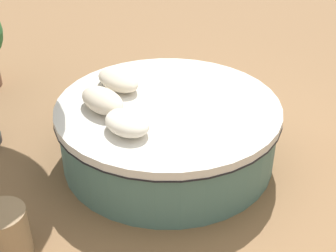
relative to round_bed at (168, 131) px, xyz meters
name	(u,v)px	position (x,y,z in m)	size (l,w,h in m)	color
ground_plane	(168,157)	(0.00, 0.00, -0.31)	(16.00, 16.00, 0.00)	olive
round_bed	(168,131)	(0.00, 0.00, 0.00)	(2.14, 2.14, 0.61)	#4C726B
throw_pillow_0	(118,80)	(-0.57, -0.17, 0.39)	(0.54, 0.32, 0.18)	beige
throw_pillow_1	(102,100)	(-0.30, -0.53, 0.39)	(0.53, 0.30, 0.19)	beige
throw_pillow_2	(127,123)	(0.15, -0.57, 0.38)	(0.45, 0.33, 0.17)	silver
side_table	(4,234)	(0.21, -1.77, -0.10)	(0.38, 0.38, 0.42)	#997A56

